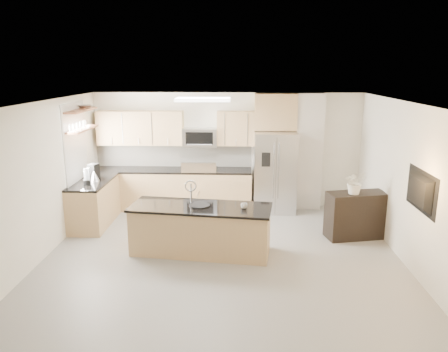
{
  "coord_description": "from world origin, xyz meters",
  "views": [
    {
      "loc": [
        0.29,
        -6.54,
        3.13
      ],
      "look_at": [
        -0.0,
        1.3,
        1.18
      ],
      "focal_mm": 35.0,
      "sensor_mm": 36.0,
      "label": 1
    }
  ],
  "objects_px": {
    "range": "(200,189)",
    "coffee_maker": "(94,172)",
    "island": "(201,229)",
    "bowl": "(85,106)",
    "cup": "(244,206)",
    "platter": "(199,205)",
    "blender": "(87,178)",
    "flower_vase": "(356,176)",
    "kettle": "(94,176)",
    "microwave": "(200,137)",
    "refrigerator": "(275,172)",
    "credenza": "(356,215)",
    "television": "(416,191)"
  },
  "relations": [
    {
      "from": "flower_vase",
      "to": "television",
      "type": "xyz_separation_m",
      "value": [
        0.51,
        -1.44,
        0.14
      ]
    },
    {
      "from": "refrigerator",
      "to": "bowl",
      "type": "relative_size",
      "value": 5.28
    },
    {
      "from": "platter",
      "to": "flower_vase",
      "type": "height_order",
      "value": "flower_vase"
    },
    {
      "from": "cup",
      "to": "platter",
      "type": "relative_size",
      "value": 0.32
    },
    {
      "from": "island",
      "to": "coffee_maker",
      "type": "distance_m",
      "value": 2.83
    },
    {
      "from": "range",
      "to": "credenza",
      "type": "relative_size",
      "value": 1.04
    },
    {
      "from": "blender",
      "to": "flower_vase",
      "type": "relative_size",
      "value": 0.49
    },
    {
      "from": "kettle",
      "to": "coffee_maker",
      "type": "bearing_deg",
      "value": 110.57
    },
    {
      "from": "flower_vase",
      "to": "refrigerator",
      "type": "bearing_deg",
      "value": 129.48
    },
    {
      "from": "refrigerator",
      "to": "flower_vase",
      "type": "distance_m",
      "value": 2.14
    },
    {
      "from": "island",
      "to": "bowl",
      "type": "xyz_separation_m",
      "value": [
        -2.47,
        1.7,
        1.96
      ]
    },
    {
      "from": "blender",
      "to": "kettle",
      "type": "bearing_deg",
      "value": 80.03
    },
    {
      "from": "refrigerator",
      "to": "cup",
      "type": "bearing_deg",
      "value": -105.89
    },
    {
      "from": "microwave",
      "to": "coffee_maker",
      "type": "relative_size",
      "value": 2.45
    },
    {
      "from": "refrigerator",
      "to": "kettle",
      "type": "relative_size",
      "value": 7.13
    },
    {
      "from": "range",
      "to": "blender",
      "type": "bearing_deg",
      "value": -146.46
    },
    {
      "from": "cup",
      "to": "coffee_maker",
      "type": "height_order",
      "value": "coffee_maker"
    },
    {
      "from": "bowl",
      "to": "kettle",
      "type": "bearing_deg",
      "value": -61.19
    },
    {
      "from": "range",
      "to": "coffee_maker",
      "type": "relative_size",
      "value": 3.68
    },
    {
      "from": "cup",
      "to": "flower_vase",
      "type": "xyz_separation_m",
      "value": [
        2.04,
        0.8,
        0.33
      ]
    },
    {
      "from": "credenza",
      "to": "microwave",
      "type": "bearing_deg",
      "value": 138.63
    },
    {
      "from": "range",
      "to": "blender",
      "type": "xyz_separation_m",
      "value": [
        -2.07,
        -1.38,
        0.59
      ]
    },
    {
      "from": "island",
      "to": "kettle",
      "type": "height_order",
      "value": "island"
    },
    {
      "from": "cup",
      "to": "blender",
      "type": "distance_m",
      "value": 3.24
    },
    {
      "from": "platter",
      "to": "flower_vase",
      "type": "distance_m",
      "value": 2.91
    },
    {
      "from": "television",
      "to": "cup",
      "type": "bearing_deg",
      "value": 75.89
    },
    {
      "from": "microwave",
      "to": "kettle",
      "type": "distance_m",
      "value": 2.44
    },
    {
      "from": "coffee_maker",
      "to": "bowl",
      "type": "distance_m",
      "value": 1.34
    },
    {
      "from": "blender",
      "to": "television",
      "type": "xyz_separation_m",
      "value": [
        5.58,
        -1.75,
        0.29
      ]
    },
    {
      "from": "island",
      "to": "flower_vase",
      "type": "xyz_separation_m",
      "value": [
        2.78,
        0.71,
        0.79
      ]
    },
    {
      "from": "range",
      "to": "television",
      "type": "xyz_separation_m",
      "value": [
        3.51,
        -3.12,
        0.88
      ]
    },
    {
      "from": "flower_vase",
      "to": "island",
      "type": "bearing_deg",
      "value": -165.72
    },
    {
      "from": "range",
      "to": "flower_vase",
      "type": "relative_size",
      "value": 1.72
    },
    {
      "from": "coffee_maker",
      "to": "flower_vase",
      "type": "xyz_separation_m",
      "value": [
        5.1,
        -0.77,
        0.14
      ]
    },
    {
      "from": "range",
      "to": "microwave",
      "type": "bearing_deg",
      "value": 90.0
    },
    {
      "from": "flower_vase",
      "to": "bowl",
      "type": "bearing_deg",
      "value": 169.26
    },
    {
      "from": "credenza",
      "to": "platter",
      "type": "distance_m",
      "value": 3.01
    },
    {
      "from": "range",
      "to": "cup",
      "type": "distance_m",
      "value": 2.69
    },
    {
      "from": "platter",
      "to": "kettle",
      "type": "distance_m",
      "value": 2.57
    },
    {
      "from": "cup",
      "to": "platter",
      "type": "xyz_separation_m",
      "value": [
        -0.76,
        0.12,
        -0.04
      ]
    },
    {
      "from": "platter",
      "to": "television",
      "type": "height_order",
      "value": "television"
    },
    {
      "from": "television",
      "to": "flower_vase",
      "type": "bearing_deg",
      "value": 19.33
    },
    {
      "from": "platter",
      "to": "coffee_maker",
      "type": "relative_size",
      "value": 1.15
    },
    {
      "from": "credenza",
      "to": "bowl",
      "type": "distance_m",
      "value": 5.75
    },
    {
      "from": "range",
      "to": "microwave",
      "type": "height_order",
      "value": "microwave"
    },
    {
      "from": "coffee_maker",
      "to": "flower_vase",
      "type": "height_order",
      "value": "flower_vase"
    },
    {
      "from": "credenza",
      "to": "television",
      "type": "bearing_deg",
      "value": -86.47
    },
    {
      "from": "microwave",
      "to": "island",
      "type": "height_order",
      "value": "microwave"
    },
    {
      "from": "microwave",
      "to": "island",
      "type": "distance_m",
      "value": 2.8
    },
    {
      "from": "flower_vase",
      "to": "microwave",
      "type": "bearing_deg",
      "value": 149.03
    }
  ]
}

